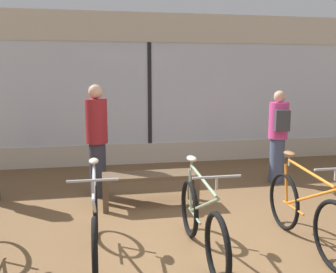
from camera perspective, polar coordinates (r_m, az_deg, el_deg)
name	(u,v)px	position (r m, az deg, el deg)	size (l,w,h in m)	color
ground_plane	(198,243)	(4.53, 4.55, -15.92)	(24.00, 24.00, 0.00)	brown
shop_back_wall	(149,88)	(8.07, -2.85, 7.34)	(12.00, 0.08, 3.20)	beige
bicycle_left	(95,225)	(4.12, -11.04, -13.06)	(0.46, 1.75, 1.02)	black
bicycle_center	(201,222)	(4.11, 5.08, -12.88)	(0.46, 1.77, 1.03)	black
bicycle_right	(306,213)	(4.58, 20.23, -10.86)	(0.46, 1.77, 1.04)	black
display_bench	(150,180)	(5.58, -2.75, -6.57)	(1.40, 0.44, 0.49)	brown
customer_by_window	(278,134)	(6.93, 16.45, 0.39)	(0.41, 0.53, 1.66)	#424C6B
customer_mid_floor	(97,138)	(5.99, -10.78, -0.26)	(0.48, 0.48, 1.78)	#2D2D38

